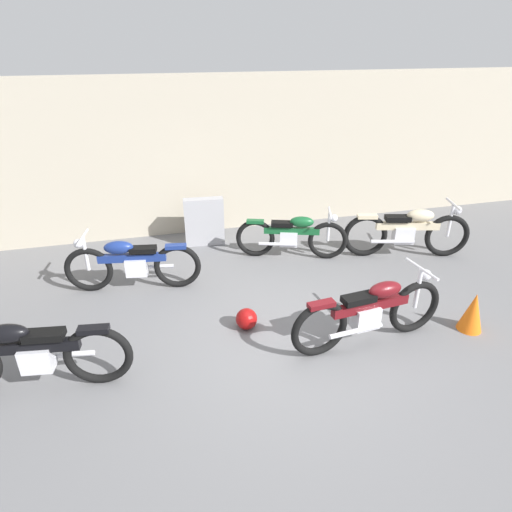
{
  "coord_description": "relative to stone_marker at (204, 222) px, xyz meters",
  "views": [
    {
      "loc": [
        -1.65,
        -4.4,
        3.53
      ],
      "look_at": [
        -0.14,
        1.4,
        0.55
      ],
      "focal_mm": 30.82,
      "sensor_mm": 36.0,
      "label": 1
    }
  ],
  "objects": [
    {
      "name": "motorcycle_black",
      "position": [
        -2.41,
        -3.35,
        0.01
      ],
      "size": [
        2.14,
        0.6,
        0.96
      ],
      "rotation": [
        0.0,
        0.0,
        3.0
      ],
      "color": "black",
      "rests_on": "ground_plane"
    },
    {
      "name": "motorcycle_green",
      "position": [
        1.41,
        -0.96,
        -0.03
      ],
      "size": [
        1.88,
        0.83,
        0.88
      ],
      "rotation": [
        0.0,
        0.0,
        -0.33
      ],
      "color": "black",
      "rests_on": "ground_plane"
    },
    {
      "name": "building_wall",
      "position": [
        0.66,
        0.79,
        1.03
      ],
      "size": [
        18.0,
        0.3,
        2.97
      ],
      "primitive_type": "cube",
      "color": "#B2A893",
      "rests_on": "ground_plane"
    },
    {
      "name": "ground_plane",
      "position": [
        0.66,
        -3.23,
        -0.45
      ],
      "size": [
        40.0,
        40.0,
        0.0
      ],
      "primitive_type": "plane",
      "color": "slate"
    },
    {
      "name": "motorcycle_cream",
      "position": [
        3.4,
        -1.42,
        0.03
      ],
      "size": [
        2.18,
        0.83,
        1.0
      ],
      "rotation": [
        0.0,
        0.0,
        -0.26
      ],
      "color": "black",
      "rests_on": "ground_plane"
    },
    {
      "name": "stone_marker",
      "position": [
        0.0,
        0.0,
        0.0
      ],
      "size": [
        0.74,
        0.26,
        0.9
      ],
      "primitive_type": "cube",
      "rotation": [
        0.0,
        0.0,
        -0.09
      ],
      "color": "#9E9EA3",
      "rests_on": "ground_plane"
    },
    {
      "name": "traffic_cone",
      "position": [
        3.03,
        -3.63,
        -0.18
      ],
      "size": [
        0.32,
        0.32,
        0.55
      ],
      "primitive_type": "cone",
      "color": "orange",
      "rests_on": "ground_plane"
    },
    {
      "name": "motorcycle_maroon",
      "position": [
        1.56,
        -3.54,
        0.01
      ],
      "size": [
        2.14,
        0.6,
        0.96
      ],
      "rotation": [
        0.0,
        0.0,
        0.1
      ],
      "color": "black",
      "rests_on": "ground_plane"
    },
    {
      "name": "motorcycle_blue",
      "position": [
        -1.33,
        -1.38,
        -0.01
      ],
      "size": [
        2.05,
        0.61,
        0.93
      ],
      "rotation": [
        0.0,
        0.0,
        2.97
      ],
      "color": "black",
      "rests_on": "ground_plane"
    },
    {
      "name": "helmet",
      "position": [
        0.13,
        -2.85,
        -0.31
      ],
      "size": [
        0.29,
        0.29,
        0.29
      ],
      "primitive_type": "sphere",
      "color": "maroon",
      "rests_on": "ground_plane"
    }
  ]
}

